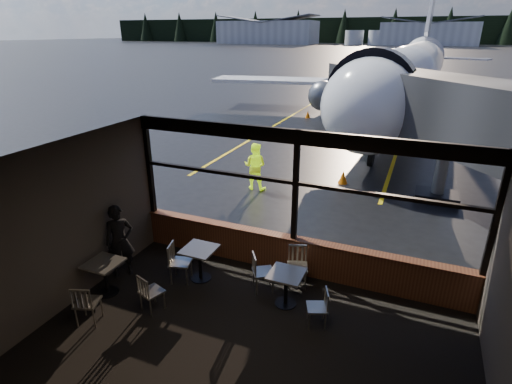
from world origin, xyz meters
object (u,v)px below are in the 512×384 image
Objects in this scene: cafe_table_mid at (200,264)px; cone_nose at (343,177)px; cafe_table_left at (106,278)px; chair_mid_s at (152,292)px; chair_near_n at (297,267)px; ground_crew at (255,166)px; cone_wing at (308,114)px; chair_left_s at (87,303)px; jet_bridge at (461,142)px; cafe_table_near at (286,289)px; chair_near_e at (317,308)px; chair_mid_w at (181,263)px; passenger at (120,241)px; airliner at (413,35)px; chair_near_w at (263,272)px.

cafe_table_mid reaches higher than cone_nose.
cafe_table_left is 0.90× the size of chair_mid_s.
chair_near_n reaches higher than cafe_table_left.
cone_wing is (-1.77, 13.47, -0.63)m from ground_crew.
chair_left_s is at bearing -85.83° from cone_wing.
jet_bridge reaches higher than chair_mid_s.
cafe_table_left is at bearing -163.16° from cafe_table_near.
chair_mid_w reaches higher than chair_near_e.
chair_mid_s is at bearing 20.12° from chair_near_n.
chair_near_n is 0.98× the size of chair_mid_w.
passenger reaches higher than cafe_table_near.
jet_bridge is at bearing 124.60° from chair_mid_w.
cafe_table_near is 4.00m from chair_left_s.
ground_crew is (-3.24, 6.03, 0.48)m from cafe_table_near.
airliner reaches higher than cone_nose.
chair_near_n is at bearing -89.71° from airliner.
ground_crew is at bearing 69.00° from chair_left_s.
chair_near_n is 1.04× the size of chair_left_s.
chair_near_w is 3.42m from passenger.
cone_wing is (-2.52, 20.74, -0.20)m from chair_mid_s.
cafe_table_near is (-3.35, -6.76, -1.86)m from jet_bridge.
passenger is (-1.43, -0.30, 0.41)m from chair_mid_w.
chair_near_e is 3.30m from chair_mid_w.
cafe_table_near is at bearing 16.84° from cafe_table_left.
chair_near_w is (1.52, 0.14, 0.06)m from cafe_table_mid.
chair_left_s is (-4.21, -1.65, 0.05)m from chair_near_e.
chair_left_s reaches higher than cafe_table_near.
airliner is 19.14× the size of passenger.
airliner is 43.89× the size of cafe_table_near.
jet_bridge is 11.00× the size of chair_near_w.
cafe_table_left is 4.63m from chair_near_e.
chair_near_e is at bearing -73.79° from cone_wing.
cafe_table_near is 0.44× the size of passenger.
passenger is (-1.80, -0.54, 0.48)m from cafe_table_mid.
cone_wing is at bearing -5.27° from chair_near_e.
jet_bridge is 7.77m from cafe_table_near.
cafe_table_left is 7.22m from ground_crew.
cafe_table_near is 0.69m from chair_near_w.
cafe_table_mid reaches higher than cone_wing.
cafe_table_near is 7.82m from cone_nose.
cafe_table_left reaches higher than cone_nose.
chair_near_e reaches higher than cone_wing.
ground_crew is at bearing 100.45° from cafe_table_mid.
cone_wing is (-1.06, 19.91, -0.65)m from passenger.
jet_bridge is 11.24× the size of chair_left_s.
cafe_table_mid is at bearing 38.04° from cafe_table_left.
chair_near_w is (-1.40, 0.66, 0.06)m from chair_near_e.
chair_near_n is at bearing -74.99° from cone_wing.
airliner is 23.97m from cafe_table_left.
jet_bridge reaches higher than cone_wing.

